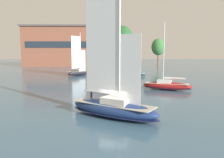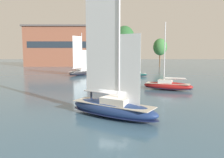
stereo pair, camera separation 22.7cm
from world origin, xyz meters
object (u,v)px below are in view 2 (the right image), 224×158
(sailboat_moored_near_marina, at_px, (167,85))
(sailboat_moored_outer_mooring, at_px, (136,74))
(tree_shore_right, at_px, (125,38))
(sailboat_moored_far_slip, at_px, (81,72))
(sailboat_main, at_px, (112,106))
(sailboat_moored_mid_channel, at_px, (113,72))
(tree_shore_left, at_px, (160,47))
(tree_shore_center, at_px, (108,41))

(sailboat_moored_near_marina, xyz_separation_m, sailboat_moored_outer_mooring, (-2.50, 21.38, -0.20))
(tree_shore_right, bearing_deg, sailboat_moored_far_slip, -111.62)
(sailboat_moored_far_slip, distance_m, sailboat_moored_outer_mooring, 15.00)
(sailboat_main, bearing_deg, sailboat_moored_mid_channel, 89.40)
(sailboat_moored_near_marina, bearing_deg, tree_shore_left, 78.49)
(tree_shore_center, distance_m, sailboat_moored_outer_mooring, 47.20)
(tree_shore_left, xyz_separation_m, tree_shore_right, (-15.65, -1.70, 3.63))
(sailboat_moored_mid_channel, distance_m, sailboat_moored_far_slip, 9.67)
(sailboat_moored_mid_channel, bearing_deg, sailboat_moored_far_slip, -154.16)
(sailboat_moored_far_slip, bearing_deg, sailboat_moored_mid_channel, 25.84)
(sailboat_moored_mid_channel, bearing_deg, sailboat_moored_near_marina, -73.02)
(tree_shore_left, bearing_deg, tree_shore_right, -173.80)
(tree_shore_left, xyz_separation_m, sailboat_moored_outer_mooring, (-14.95, -39.76, -8.07))
(sailboat_moored_near_marina, bearing_deg, tree_shore_right, 93.08)
(tree_shore_left, height_order, tree_shore_right, tree_shore_right)
(sailboat_moored_mid_channel, bearing_deg, sailboat_main, -90.60)
(tree_shore_center, xyz_separation_m, sailboat_moored_far_slip, (-6.78, -42.71, -10.44))
(sailboat_moored_near_marina, xyz_separation_m, sailboat_moored_far_slip, (-17.28, 23.91, 0.19))
(tree_shore_left, bearing_deg, sailboat_main, -105.77)
(sailboat_moored_near_marina, xyz_separation_m, sailboat_moored_mid_channel, (-8.59, 28.12, -0.20))
(sailboat_moored_far_slip, bearing_deg, tree_shore_right, 68.38)
(sailboat_moored_outer_mooring, bearing_deg, tree_shore_left, 69.39)
(tree_shore_right, xyz_separation_m, sailboat_moored_outer_mooring, (0.70, -38.06, -11.70))
(tree_shore_left, bearing_deg, sailboat_moored_near_marina, -101.51)
(sailboat_main, bearing_deg, sailboat_moored_outer_mooring, 79.80)
(sailboat_moored_near_marina, bearing_deg, sailboat_moored_mid_channel, 106.98)
(tree_shore_left, height_order, sailboat_moored_near_marina, tree_shore_left)
(sailboat_moored_near_marina, relative_size, sailboat_moored_far_slip, 0.95)
(tree_shore_center, height_order, tree_shore_right, tree_shore_right)
(tree_shore_center, height_order, sailboat_moored_far_slip, tree_shore_center)
(sailboat_moored_far_slip, bearing_deg, tree_shore_center, 80.98)
(sailboat_moored_mid_channel, bearing_deg, sailboat_moored_outer_mooring, -47.89)
(tree_shore_left, distance_m, sailboat_moored_far_slip, 48.27)
(sailboat_moored_near_marina, distance_m, sailboat_moored_mid_channel, 29.40)
(sailboat_moored_near_marina, bearing_deg, sailboat_moored_far_slip, 125.86)
(sailboat_moored_near_marina, bearing_deg, sailboat_moored_outer_mooring, 96.66)
(sailboat_main, distance_m, sailboat_moored_near_marina, 17.48)
(tree_shore_center, xyz_separation_m, sailboat_main, (1.46, -81.58, -10.35))
(tree_shore_left, bearing_deg, sailboat_moored_outer_mooring, -110.61)
(tree_shore_right, height_order, sailboat_moored_far_slip, tree_shore_right)
(sailboat_moored_near_marina, relative_size, sailboat_moored_outer_mooring, 1.39)
(tree_shore_center, relative_size, sailboat_moored_mid_channel, 2.09)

